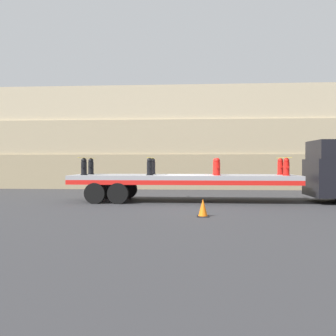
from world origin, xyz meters
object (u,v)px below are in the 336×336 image
object	(u,v)px
fire_hydrant_black_near_0	(84,167)
fire_hydrant_red_far_2	(216,167)
fire_hydrant_black_far_0	(91,166)
fire_hydrant_red_near_3	(286,167)
fire_hydrant_black_near_1	(150,167)
traffic_cone	(203,208)
fire_hydrant_black_far_1	(153,167)
flatbed_trailer	(172,179)
fire_hydrant_red_near_2	(217,167)
fire_hydrant_red_far_3	(280,167)

from	to	relation	value
fire_hydrant_black_near_0	fire_hydrant_red_far_2	bearing A→B (deg)	10.80
fire_hydrant_black_far_0	fire_hydrant_red_near_3	distance (m)	9.00
fire_hydrant_black_near_1	traffic_cone	size ratio (longest dim) A/B	1.30
fire_hydrant_black_near_0	fire_hydrant_black_far_1	distance (m)	3.19
flatbed_trailer	fire_hydrant_black_near_0	world-z (taller)	fire_hydrant_black_near_0
traffic_cone	fire_hydrant_red_near_2	bearing A→B (deg)	80.16
fire_hydrant_black_near_0	fire_hydrant_red_far_2	distance (m)	6.06
fire_hydrant_red_far_3	flatbed_trailer	bearing A→B (deg)	-173.49
fire_hydrant_black_far_1	fire_hydrant_red_near_3	xyz separation A→B (m)	(5.96, -1.14, 0.00)
flatbed_trailer	fire_hydrant_red_far_3	bearing A→B (deg)	6.51
fire_hydrant_red_near_2	fire_hydrant_red_far_2	distance (m)	1.14
fire_hydrant_black_far_1	flatbed_trailer	bearing A→B (deg)	-30.13
fire_hydrant_red_far_2	fire_hydrant_red_near_3	size ratio (longest dim) A/B	1.00
fire_hydrant_red_near_2	fire_hydrant_red_near_3	bearing A→B (deg)	0.00
fire_hydrant_black_far_0	fire_hydrant_black_near_1	bearing A→B (deg)	-20.89
fire_hydrant_red_far_2	fire_hydrant_red_far_3	size ratio (longest dim) A/B	1.00
flatbed_trailer	traffic_cone	distance (m)	4.93
flatbed_trailer	traffic_cone	bearing A→B (deg)	-74.76
fire_hydrant_black_near_1	fire_hydrant_red_near_2	distance (m)	2.98
fire_hydrant_black_near_0	fire_hydrant_black_far_0	world-z (taller)	same
fire_hydrant_black_near_0	fire_hydrant_red_far_3	world-z (taller)	same
fire_hydrant_red_far_3	fire_hydrant_black_near_1	bearing A→B (deg)	-169.20
fire_hydrant_black_near_0	fire_hydrant_red_far_2	size ratio (longest dim) A/B	1.00
fire_hydrant_red_far_2	fire_hydrant_black_far_0	bearing A→B (deg)	180.00
fire_hydrant_red_far_2	fire_hydrant_red_near_3	world-z (taller)	same
fire_hydrant_black_far_0	fire_hydrant_black_far_1	world-z (taller)	same
fire_hydrant_black_near_1	fire_hydrant_black_far_1	xyz separation A→B (m)	(0.00, 1.14, 0.00)
fire_hydrant_red_far_3	traffic_cone	xyz separation A→B (m)	(-3.69, -5.27, -1.30)
fire_hydrant_black_near_1	fire_hydrant_red_near_3	bearing A→B (deg)	0.00
fire_hydrant_black_far_1	fire_hydrant_red_near_3	bearing A→B (deg)	-10.80
flatbed_trailer	fire_hydrant_red_far_2	bearing A→B (deg)	15.87
fire_hydrant_black_near_0	fire_hydrant_red_near_2	distance (m)	5.96
fire_hydrant_black_near_1	fire_hydrant_black_far_0	bearing A→B (deg)	159.11
fire_hydrant_black_far_0	fire_hydrant_red_near_2	world-z (taller)	same
fire_hydrant_red_far_3	fire_hydrant_black_far_0	bearing A→B (deg)	180.00
fire_hydrant_black_near_0	flatbed_trailer	bearing A→B (deg)	8.17
flatbed_trailer	fire_hydrant_black_near_0	size ratio (longest dim) A/B	13.16
fire_hydrant_black_near_0	fire_hydrant_red_near_2	world-z (taller)	same
flatbed_trailer	fire_hydrant_red_near_3	size ratio (longest dim) A/B	13.16
fire_hydrant_black_far_0	fire_hydrant_black_far_1	bearing A→B (deg)	0.00
fire_hydrant_red_far_2	fire_hydrant_black_far_1	bearing A→B (deg)	180.00
fire_hydrant_red_near_2	fire_hydrant_red_far_2	bearing A→B (deg)	90.00
fire_hydrant_black_far_1	fire_hydrant_red_near_2	size ratio (longest dim) A/B	1.00
fire_hydrant_red_far_3	fire_hydrant_red_far_2	bearing A→B (deg)	180.00
flatbed_trailer	fire_hydrant_black_far_0	bearing A→B (deg)	171.83
fire_hydrant_black_near_1	fire_hydrant_red_far_2	bearing A→B (deg)	20.89
fire_hydrant_red_near_2	fire_hydrant_black_near_1	bearing A→B (deg)	180.00
fire_hydrant_black_far_1	traffic_cone	world-z (taller)	fire_hydrant_black_far_1
flatbed_trailer	fire_hydrant_red_near_2	bearing A→B (deg)	-15.87
fire_hydrant_black_near_0	fire_hydrant_red_far_2	xyz separation A→B (m)	(5.96, 1.14, 0.00)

